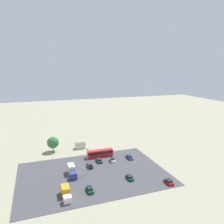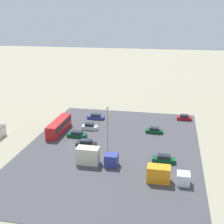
{
  "view_description": "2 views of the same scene",
  "coord_description": "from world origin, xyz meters",
  "views": [
    {
      "loc": [
        19.54,
        83.63,
        40.0
      ],
      "look_at": [
        0.71,
        31.17,
        28.89
      ],
      "focal_mm": 35.0,
      "sensor_mm": 36.0,
      "label": 1
    },
    {
      "loc": [
        62.46,
        20.13,
        29.2
      ],
      "look_at": [
        -2.29,
        7.18,
        7.96
      ],
      "focal_mm": 50.0,
      "sensor_mm": 36.0,
      "label": 2
    }
  ],
  "objects": [
    {
      "name": "light_pole_lot_centre",
      "position": [
        1.89,
        7.06,
        5.61
      ],
      "size": [
        0.9,
        0.28,
        10.18
      ],
      "color": "gray",
      "rests_on": "ground"
    },
    {
      "name": "parked_car_3",
      "position": [
        -0.19,
        1.62,
        0.74
      ],
      "size": [
        1.84,
        4.5,
        1.59
      ],
      "rotation": [
        0.0,
        0.0,
        3.14
      ],
      "color": "black",
      "rests_on": "ground"
    },
    {
      "name": "parked_car_1",
      "position": [
        -11.55,
        16.2,
        0.68
      ],
      "size": [
        1.77,
        4.19,
        1.44
      ],
      "rotation": [
        0.0,
        0.0,
        3.14
      ],
      "color": "#0C4723",
      "rests_on": "ground"
    },
    {
      "name": "parked_car_6",
      "position": [
        -5.15,
        -2.12,
        0.68
      ],
      "size": [
        1.91,
        4.63,
        1.45
      ],
      "rotation": [
        0.0,
        0.0,
        3.14
      ],
      "color": "#0C4723",
      "rests_on": "ground"
    },
    {
      "name": "parked_truck_0",
      "position": [
        12.11,
        19.81,
        1.44
      ],
      "size": [
        2.46,
        7.58,
        2.97
      ],
      "color": "silver",
      "rests_on": "ground"
    },
    {
      "name": "parked_car_5",
      "position": [
        -23.27,
        23.8,
        0.7
      ],
      "size": [
        1.95,
        4.04,
        1.49
      ],
      "color": "maroon",
      "rests_on": "ground"
    },
    {
      "name": "parked_car_2",
      "position": [
        -19.11,
        -0.9,
        0.69
      ],
      "size": [
        1.91,
        4.69,
        1.47
      ],
      "color": "navy",
      "rests_on": "ground"
    },
    {
      "name": "tree_near_shed",
      "position": [
        12.41,
        -21.66,
        4.57
      ],
      "size": [
        5.71,
        5.71,
        7.43
      ],
      "color": "brown",
      "rests_on": "ground"
    },
    {
      "name": "shed_building",
      "position": [
        -0.96,
        -21.38,
        1.29
      ],
      "size": [
        5.21,
        3.15,
        2.57
      ],
      "color": "silver",
      "rests_on": "ground"
    },
    {
      "name": "bus",
      "position": [
        -7.31,
        -7.5,
        1.78
      ],
      "size": [
        11.88,
        2.59,
        3.16
      ],
      "rotation": [
        0.0,
        0.0,
        1.57
      ],
      "color": "red",
      "rests_on": "ground"
    },
    {
      "name": "ground_plane",
      "position": [
        0.0,
        0.0,
        0.0
      ],
      "size": [
        400.0,
        400.0,
        0.0
      ],
      "primitive_type": "plane",
      "color": "gray"
    },
    {
      "name": "parking_lot_surface",
      "position": [
        0.0,
        7.55,
        0.04
      ],
      "size": [
        55.81,
        38.57,
        0.08
      ],
      "color": "#424247",
      "rests_on": "ground"
    },
    {
      "name": "parked_truck_1",
      "position": [
        7.85,
        5.64,
        1.67
      ],
      "size": [
        2.43,
        8.33,
        3.46
      ],
      "color": "navy",
      "rests_on": "ground"
    },
    {
      "name": "parked_car_4",
      "position": [
        4.25,
        19.22,
        0.73
      ],
      "size": [
        1.76,
        4.59,
        1.56
      ],
      "rotation": [
        0.0,
        0.0,
        3.14
      ],
      "color": "#0C4723",
      "rests_on": "ground"
    },
    {
      "name": "parked_car_0",
      "position": [
        -10.76,
        -0.46,
        0.76
      ],
      "size": [
        1.81,
        4.04,
        1.63
      ],
      "color": "silver",
      "rests_on": "ground"
    }
  ]
}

